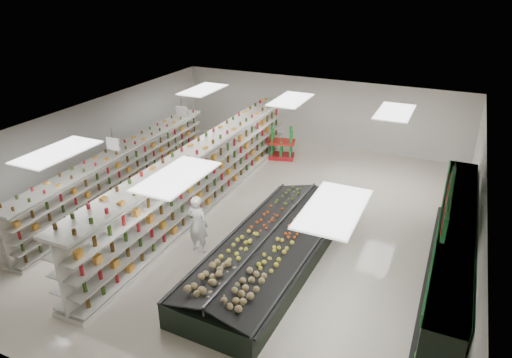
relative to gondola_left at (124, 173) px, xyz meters
The scene contains 16 objects.
floor 5.04m from the gondola_left, ahead, with size 16.00×16.00×0.00m, color beige.
ceiling 5.49m from the gondola_left, ahead, with size 14.00×16.00×0.02m, color white.
wall_back 9.78m from the gondola_left, 59.50° to the left, with size 14.00×0.02×3.20m, color silver.
wall_front 9.10m from the gondola_left, 56.92° to the right, with size 14.00×0.02×3.20m, color silver.
wall_left 2.22m from the gondola_left, 168.89° to the left, with size 0.02×16.00×3.20m, color silver.
wall_right 11.98m from the gondola_left, ahead, with size 0.02×16.00×3.20m, color silver.
produce_wall_case 11.54m from the gondola_left, ahead, with size 0.93×8.00×2.20m.
aisle_sign_near 2.73m from the gondola_left, 54.27° to the right, with size 0.52×0.06×0.75m.
aisle_sign_far 3.27m from the gondola_left, 64.44° to the left, with size 0.52×0.06×0.75m.
hortifruti_banner 11.39m from the gondola_left, ahead, with size 0.12×3.20×0.95m.
gondola_left is the anchor object (origin of this frame).
gondola_center 3.22m from the gondola_left, ahead, with size 1.15×13.45×2.33m.
produce_island 7.06m from the gondola_left, 15.50° to the right, with size 2.88×7.33×1.08m.
soda_endcap 7.11m from the gondola_left, 55.18° to the left, with size 1.32×1.06×1.49m.
shopper_main 5.03m from the gondola_left, 25.58° to the right, with size 0.68×0.44×1.86m, color silver.
shopper_background 4.39m from the gondola_left, 62.54° to the left, with size 0.73×0.45×1.50m, color #9D8C60.
Camera 1 is at (6.07, -12.56, 7.86)m, focal length 32.00 mm.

